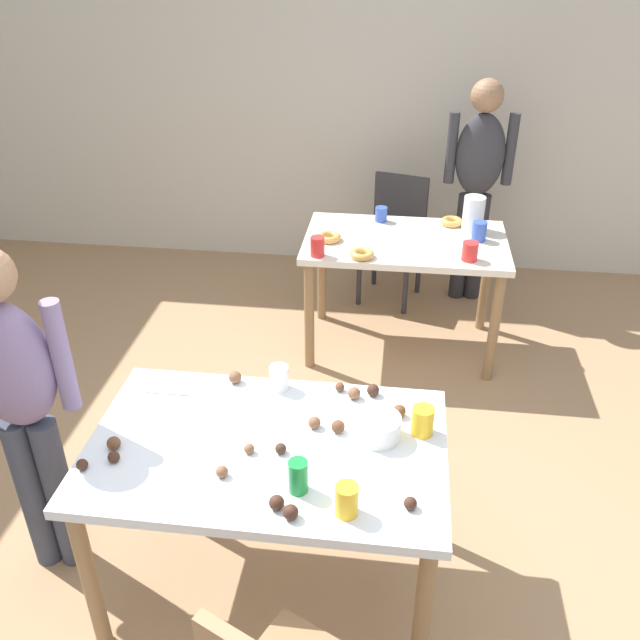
{
  "coord_description": "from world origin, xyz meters",
  "views": [
    {
      "loc": [
        0.39,
        -1.87,
        2.39
      ],
      "look_at": [
        0.07,
        0.63,
        0.9
      ],
      "focal_mm": 38.22,
      "sensor_mm": 36.0,
      "label": 1
    }
  ],
  "objects_px": {
    "dining_table_far": "(405,255)",
    "pitcher_far": "(473,213)",
    "soda_can": "(298,476)",
    "chair_far_table": "(395,231)",
    "dining_table_near": "(267,464)",
    "person_girl_near": "(18,394)",
    "mixing_bowl": "(378,427)",
    "person_adult_far": "(478,174)"
  },
  "relations": [
    {
      "from": "person_girl_near",
      "to": "mixing_bowl",
      "type": "relative_size",
      "value": 8.88
    },
    {
      "from": "chair_far_table",
      "to": "dining_table_far",
      "type": "bearing_deg",
      "value": -84.2
    },
    {
      "from": "person_girl_near",
      "to": "mixing_bowl",
      "type": "height_order",
      "value": "person_girl_near"
    },
    {
      "from": "soda_can",
      "to": "pitcher_far",
      "type": "height_order",
      "value": "pitcher_far"
    },
    {
      "from": "mixing_bowl",
      "to": "pitcher_far",
      "type": "distance_m",
      "value": 2.06
    },
    {
      "from": "mixing_bowl",
      "to": "person_adult_far",
      "type": "bearing_deg",
      "value": 78.47
    },
    {
      "from": "dining_table_far",
      "to": "person_girl_near",
      "type": "distance_m",
      "value": 2.36
    },
    {
      "from": "chair_far_table",
      "to": "mixing_bowl",
      "type": "distance_m",
      "value": 2.54
    },
    {
      "from": "dining_table_far",
      "to": "soda_can",
      "type": "xyz_separation_m",
      "value": [
        -0.31,
        -2.12,
        0.17
      ]
    },
    {
      "from": "chair_far_table",
      "to": "soda_can",
      "type": "height_order",
      "value": "soda_can"
    },
    {
      "from": "dining_table_far",
      "to": "person_adult_far",
      "type": "relative_size",
      "value": 0.78
    },
    {
      "from": "dining_table_near",
      "to": "person_girl_near",
      "type": "relative_size",
      "value": 0.89
    },
    {
      "from": "dining_table_far",
      "to": "dining_table_near",
      "type": "bearing_deg",
      "value": -103.74
    },
    {
      "from": "dining_table_far",
      "to": "person_girl_near",
      "type": "height_order",
      "value": "person_girl_near"
    },
    {
      "from": "chair_far_table",
      "to": "pitcher_far",
      "type": "height_order",
      "value": "pitcher_far"
    },
    {
      "from": "chair_far_table",
      "to": "person_adult_far",
      "type": "bearing_deg",
      "value": 3.25
    },
    {
      "from": "dining_table_near",
      "to": "person_girl_near",
      "type": "height_order",
      "value": "person_girl_near"
    },
    {
      "from": "dining_table_near",
      "to": "person_adult_far",
      "type": "xyz_separation_m",
      "value": [
        0.92,
        2.65,
        0.27
      ]
    },
    {
      "from": "dining_table_near",
      "to": "person_girl_near",
      "type": "bearing_deg",
      "value": 179.1
    },
    {
      "from": "dining_table_near",
      "to": "pitcher_far",
      "type": "height_order",
      "value": "pitcher_far"
    },
    {
      "from": "person_adult_far",
      "to": "pitcher_far",
      "type": "distance_m",
      "value": 0.55
    },
    {
      "from": "mixing_bowl",
      "to": "pitcher_far",
      "type": "bearing_deg",
      "value": 76.99
    },
    {
      "from": "person_girl_near",
      "to": "person_adult_far",
      "type": "xyz_separation_m",
      "value": [
        1.85,
        2.64,
        0.05
      ]
    },
    {
      "from": "person_adult_far",
      "to": "soda_can",
      "type": "distance_m",
      "value": 2.96
    },
    {
      "from": "dining_table_far",
      "to": "soda_can",
      "type": "relative_size",
      "value": 9.83
    },
    {
      "from": "mixing_bowl",
      "to": "soda_can",
      "type": "relative_size",
      "value": 1.36
    },
    {
      "from": "soda_can",
      "to": "person_girl_near",
      "type": "bearing_deg",
      "value": 168.25
    },
    {
      "from": "chair_far_table",
      "to": "pitcher_far",
      "type": "relative_size",
      "value": 4.16
    },
    {
      "from": "person_girl_near",
      "to": "chair_far_table",
      "type": "bearing_deg",
      "value": 63.05
    },
    {
      "from": "dining_table_near",
      "to": "person_adult_far",
      "type": "height_order",
      "value": "person_adult_far"
    },
    {
      "from": "mixing_bowl",
      "to": "soda_can",
      "type": "xyz_separation_m",
      "value": [
        -0.25,
        -0.31,
        0.02
      ]
    },
    {
      "from": "dining_table_far",
      "to": "person_adult_far",
      "type": "xyz_separation_m",
      "value": [
        0.45,
        0.74,
        0.28
      ]
    },
    {
      "from": "pitcher_far",
      "to": "dining_table_near",
      "type": "bearing_deg",
      "value": -112.32
    },
    {
      "from": "person_girl_near",
      "to": "pitcher_far",
      "type": "distance_m",
      "value": 2.75
    },
    {
      "from": "chair_far_table",
      "to": "mixing_bowl",
      "type": "bearing_deg",
      "value": -89.86
    },
    {
      "from": "dining_table_far",
      "to": "pitcher_far",
      "type": "height_order",
      "value": "pitcher_far"
    },
    {
      "from": "chair_far_table",
      "to": "person_girl_near",
      "type": "height_order",
      "value": "person_girl_near"
    },
    {
      "from": "dining_table_far",
      "to": "pitcher_far",
      "type": "relative_size",
      "value": 5.73
    },
    {
      "from": "person_adult_far",
      "to": "dining_table_near",
      "type": "bearing_deg",
      "value": -109.16
    },
    {
      "from": "dining_table_far",
      "to": "person_girl_near",
      "type": "bearing_deg",
      "value": -126.45
    },
    {
      "from": "person_girl_near",
      "to": "soda_can",
      "type": "relative_size",
      "value": 12.03
    },
    {
      "from": "person_adult_far",
      "to": "soda_can",
      "type": "height_order",
      "value": "person_adult_far"
    }
  ]
}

